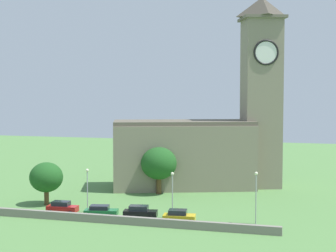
# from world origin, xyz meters

# --- Properties ---
(ground_plane) EXTENTS (200.00, 200.00, 0.00)m
(ground_plane) POSITION_xyz_m (0.00, 15.00, 0.00)
(ground_plane) COLOR #517F42
(church) EXTENTS (31.61, 18.52, 34.30)m
(church) POSITION_xyz_m (5.16, 25.81, 9.72)
(church) COLOR gray
(church) RESTS_ON ground
(quay_barrier) EXTENTS (40.42, 0.70, 1.08)m
(quay_barrier) POSITION_xyz_m (0.00, -3.95, 0.54)
(quay_barrier) COLOR gray
(quay_barrier) RESTS_ON ground
(car_red) EXTENTS (4.49, 2.29, 1.79)m
(car_red) POSITION_xyz_m (-10.77, -0.64, 0.91)
(car_red) COLOR red
(car_red) RESTS_ON ground
(car_green) EXTENTS (4.88, 2.84, 1.63)m
(car_green) POSITION_xyz_m (-4.70, -0.97, 0.83)
(car_green) COLOR #1E6B38
(car_green) RESTS_ON ground
(car_black) EXTENTS (4.81, 2.61, 1.85)m
(car_black) POSITION_xyz_m (0.93, -0.62, 0.94)
(car_black) COLOR black
(car_black) RESTS_ON ground
(car_yellow) EXTENTS (4.46, 2.72, 1.82)m
(car_yellow) POSITION_xyz_m (6.66, -1.50, 0.92)
(car_yellow) COLOR gold
(car_yellow) RESTS_ON ground
(streetlamp_west_mid) EXTENTS (0.44, 0.44, 6.34)m
(streetlamp_west_mid) POSITION_xyz_m (-7.63, 1.12, 4.30)
(streetlamp_west_mid) COLOR #9EA0A5
(streetlamp_west_mid) RESTS_ON ground
(streetlamp_central) EXTENTS (0.44, 0.44, 6.36)m
(streetlamp_central) POSITION_xyz_m (5.03, 1.19, 4.31)
(streetlamp_central) COLOR #9EA0A5
(streetlamp_central) RESTS_ON ground
(streetlamp_east_mid) EXTENTS (0.44, 0.44, 6.93)m
(streetlamp_east_mid) POSITION_xyz_m (16.49, 0.88, 4.64)
(streetlamp_east_mid) COLOR #9EA0A5
(streetlamp_east_mid) RESTS_ON ground
(tree_riverside_west) EXTENTS (6.12, 6.12, 7.98)m
(tree_riverside_west) POSITION_xyz_m (-1.73, 17.28, 5.19)
(tree_riverside_west) COLOR brown
(tree_riverside_west) RESTS_ON ground
(tree_by_tower) EXTENTS (5.12, 5.12, 6.57)m
(tree_by_tower) POSITION_xyz_m (-15.87, 4.22, 4.23)
(tree_by_tower) COLOR brown
(tree_by_tower) RESTS_ON ground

